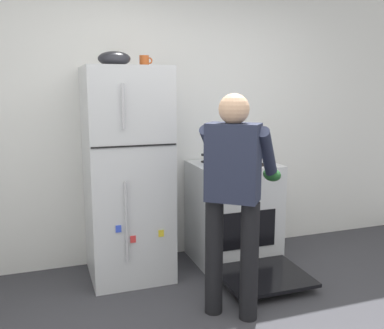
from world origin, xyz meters
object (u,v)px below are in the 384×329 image
at_px(refrigerator, 127,174).
at_px(coffee_mug, 145,61).
at_px(stove_range, 234,213).
at_px(person_cook, 234,186).
at_px(red_pot, 220,158).
at_px(mixing_bowl, 114,59).
at_px(pepper_mill, 253,149).

xyz_separation_m(refrigerator, coffee_mug, (0.18, 0.05, 0.95)).
bearing_deg(stove_range, person_cook, -115.24).
relative_size(stove_range, red_pot, 3.50).
bearing_deg(person_cook, refrigerator, 122.13).
relative_size(refrigerator, stove_range, 1.46).
distance_m(refrigerator, person_cook, 1.09).
bearing_deg(mixing_bowl, coffee_mug, 10.78).
height_order(person_cook, pepper_mill, person_cook).
height_order(coffee_mug, mixing_bowl, mixing_bowl).
relative_size(red_pot, coffee_mug, 3.17).
xyz_separation_m(stove_range, coffee_mug, (-0.82, 0.07, 1.39)).
bearing_deg(refrigerator, mixing_bowl, 179.78).
height_order(person_cook, red_pot, person_cook).
bearing_deg(refrigerator, red_pot, -3.38).
height_order(stove_range, person_cook, person_cook).
bearing_deg(person_cook, pepper_mill, 57.07).
height_order(red_pot, mixing_bowl, mixing_bowl).
xyz_separation_m(stove_range, mixing_bowl, (-1.08, 0.02, 1.41)).
relative_size(coffee_mug, mixing_bowl, 0.42).
relative_size(refrigerator, pepper_mill, 10.02).
relative_size(red_pot, pepper_mill, 1.97).
bearing_deg(mixing_bowl, red_pot, -3.11).
distance_m(person_cook, red_pot, 0.91).
bearing_deg(pepper_mill, person_cook, -122.93).
relative_size(pepper_mill, mixing_bowl, 0.68).
bearing_deg(mixing_bowl, refrigerator, -0.22).
bearing_deg(red_pot, person_cook, -106.94).
distance_m(refrigerator, red_pot, 0.85).
bearing_deg(person_cook, mixing_bowl, 125.55).
bearing_deg(pepper_mill, red_pot, -151.48).
relative_size(stove_range, person_cook, 0.78).
xyz_separation_m(refrigerator, pepper_mill, (1.30, 0.20, 0.13)).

